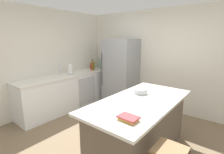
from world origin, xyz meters
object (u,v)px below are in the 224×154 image
at_px(soda_bottle, 103,64).
at_px(gin_bottle, 99,65).
at_px(sink_faucet, 60,69).
at_px(paper_towel_roll, 70,69).
at_px(refrigerator, 121,72).
at_px(cookbook_stack, 128,118).
at_px(vinegar_bottle, 100,65).
at_px(hot_sauce_bottle, 91,67).
at_px(mixing_bowl, 141,91).
at_px(kitchen_island, 139,126).
at_px(olive_oil_bottle, 94,65).
at_px(whiskey_bottle, 92,66).

height_order(soda_bottle, gin_bottle, soda_bottle).
height_order(sink_faucet, paper_towel_roll, paper_towel_roll).
bearing_deg(refrigerator, soda_bottle, 169.26).
distance_m(refrigerator, soda_bottle, 0.83).
height_order(paper_towel_roll, cookbook_stack, paper_towel_roll).
relative_size(vinegar_bottle, hot_sauce_bottle, 1.52).
relative_size(cookbook_stack, mixing_bowl, 1.04).
distance_m(sink_faucet, vinegar_bottle, 1.42).
xyz_separation_m(soda_bottle, hot_sauce_bottle, (-0.17, -0.38, -0.07)).
relative_size(kitchen_island, mixing_bowl, 8.46).
distance_m(sink_faucet, hot_sauce_bottle, 1.12).
bearing_deg(vinegar_bottle, hot_sauce_bottle, -107.93).
relative_size(soda_bottle, mixing_bowl, 1.65).
relative_size(soda_bottle, olive_oil_bottle, 1.27).
bearing_deg(whiskey_bottle, kitchen_island, -28.53).
bearing_deg(whiskey_bottle, refrigerator, 20.48).
height_order(kitchen_island, paper_towel_roll, paper_towel_roll).
height_order(sink_faucet, soda_bottle, soda_bottle).
xyz_separation_m(olive_oil_bottle, cookbook_stack, (2.67, -2.14, -0.11)).
distance_m(soda_bottle, hot_sauce_bottle, 0.42).
relative_size(refrigerator, cookbook_stack, 7.54).
bearing_deg(mixing_bowl, sink_faucet, -178.89).
height_order(kitchen_island, sink_faucet, sink_faucet).
xyz_separation_m(sink_faucet, hot_sauce_bottle, (-0.03, 1.12, -0.08)).
bearing_deg(cookbook_stack, kitchen_island, 107.77).
bearing_deg(vinegar_bottle, whiskey_bottle, -81.90).
distance_m(paper_towel_roll, vinegar_bottle, 1.15).
relative_size(kitchen_island, gin_bottle, 5.74).
bearing_deg(soda_bottle, kitchen_island, -36.68).
height_order(soda_bottle, cookbook_stack, soda_bottle).
bearing_deg(olive_oil_bottle, gin_bottle, 38.99).
distance_m(kitchen_island, whiskey_bottle, 2.74).
xyz_separation_m(gin_bottle, whiskey_bottle, (-0.02, -0.28, -0.01)).
distance_m(gin_bottle, hot_sauce_bottle, 0.27).
xyz_separation_m(sink_faucet, paper_towel_roll, (0.06, 0.27, -0.02)).
relative_size(kitchen_island, paper_towel_roll, 6.41).
distance_m(gin_bottle, mixing_bowl, 2.52).
relative_size(gin_bottle, olive_oil_bottle, 1.13).
xyz_separation_m(cookbook_stack, mixing_bowl, (-0.38, 0.96, 0.02)).
bearing_deg(cookbook_stack, refrigerator, 127.64).
distance_m(whiskey_bottle, mixing_bowl, 2.41).
xyz_separation_m(kitchen_island, vinegar_bottle, (-2.41, 1.66, 0.59)).
xyz_separation_m(kitchen_island, mixing_bowl, (-0.16, 0.29, 0.49)).
bearing_deg(gin_bottle, vinegar_bottle, 129.48).
height_order(paper_towel_roll, hot_sauce_bottle, paper_towel_roll).
distance_m(kitchen_island, paper_towel_roll, 2.53).
xyz_separation_m(sink_faucet, cookbook_stack, (2.69, -0.92, -0.15)).
xyz_separation_m(paper_towel_roll, soda_bottle, (0.07, 1.23, 0.01)).
height_order(paper_towel_roll, mixing_bowl, paper_towel_roll).
relative_size(refrigerator, paper_towel_roll, 5.94).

